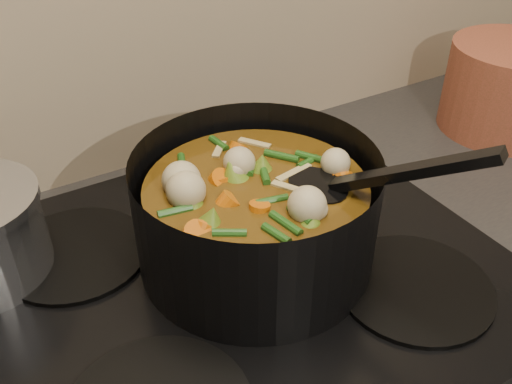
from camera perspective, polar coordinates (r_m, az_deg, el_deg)
stovetop at (r=0.70m, az=-1.68°, el=-8.42°), size 0.62×0.54×0.03m
stockpot at (r=0.67m, az=0.06°, el=-2.27°), size 0.35×0.37×0.21m
terracotta_crock at (r=1.08m, az=23.94°, el=9.50°), size 0.26×0.26×0.15m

